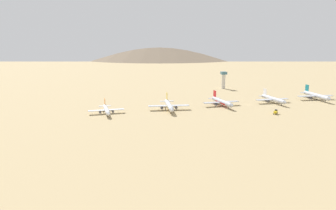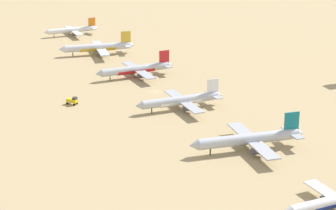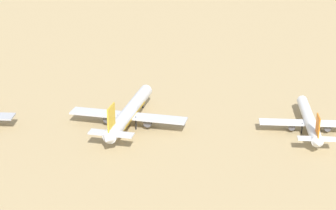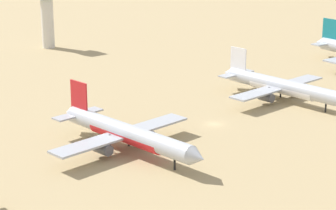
% 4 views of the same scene
% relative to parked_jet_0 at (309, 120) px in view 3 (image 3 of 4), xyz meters
% --- Properties ---
extents(parked_jet_0, '(38.85, 31.57, 11.20)m').
position_rel_parked_jet_0_xyz_m(parked_jet_0, '(0.00, 0.00, 0.00)').
color(parked_jet_0, silver).
rests_on(parked_jet_0, ground).
extents(parked_jet_1, '(47.13, 38.39, 13.59)m').
position_rel_parked_jet_0_xyz_m(parked_jet_1, '(-3.15, 57.08, 0.75)').
color(parked_jet_1, silver).
rests_on(parked_jet_1, ground).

